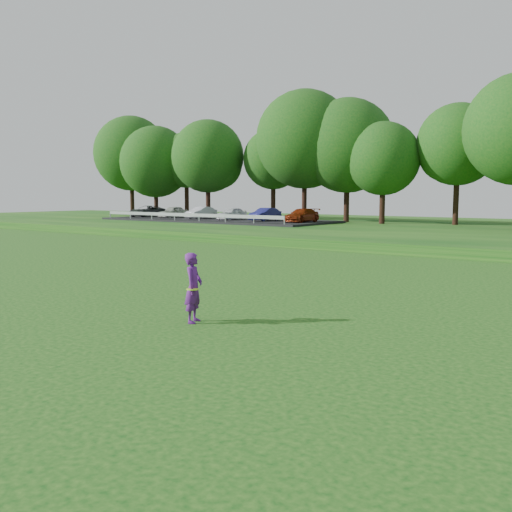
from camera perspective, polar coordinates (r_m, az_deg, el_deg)
The scene contains 6 objects.
ground at distance 16.75m, azimuth -15.75°, elevation -5.32°, with size 140.00×140.00×0.00m, color #0C4211.
berm at distance 45.93m, azimuth 20.20°, elevation 2.13°, with size 130.00×30.00×0.60m, color #0C4211.
walking_path at distance 32.82m, azimuth 13.14°, elevation 0.37°, with size 130.00×1.60×0.04m, color gray.
treeline at distance 49.91m, azimuth 21.89°, elevation 11.34°, with size 104.00×7.00×15.00m, color #104813, non-canonical shape.
parking_lot at distance 56.81m, azimuth -4.32°, elevation 3.98°, with size 24.00×9.00×1.38m.
woman at distance 14.66m, azimuth -6.26°, elevation -3.17°, with size 0.66×0.78×1.80m.
Camera 1 is at (13.08, -9.93, 3.29)m, focal length 40.00 mm.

